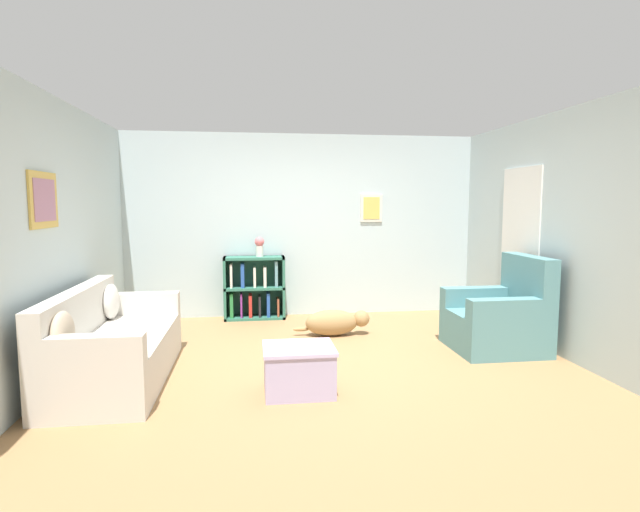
{
  "coord_description": "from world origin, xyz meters",
  "views": [
    {
      "loc": [
        -0.73,
        -4.95,
        1.63
      ],
      "look_at": [
        0.0,
        0.4,
        1.05
      ],
      "focal_mm": 28.0,
      "sensor_mm": 36.0,
      "label": 1
    }
  ],
  "objects_px": {
    "bookshelf": "(254,289)",
    "dog": "(335,322)",
    "coffee_table": "(299,368)",
    "vase": "(259,246)",
    "couch": "(111,347)",
    "recliner_chair": "(501,318)"
  },
  "relations": [
    {
      "from": "recliner_chair",
      "to": "couch",
      "type": "bearing_deg",
      "value": -173.89
    },
    {
      "from": "bookshelf",
      "to": "coffee_table",
      "type": "bearing_deg",
      "value": -82.73
    },
    {
      "from": "bookshelf",
      "to": "vase",
      "type": "distance_m",
      "value": 0.62
    },
    {
      "from": "bookshelf",
      "to": "dog",
      "type": "xyz_separation_m",
      "value": [
        0.98,
        -1.06,
        -0.26
      ]
    },
    {
      "from": "couch",
      "to": "dog",
      "type": "height_order",
      "value": "couch"
    },
    {
      "from": "recliner_chair",
      "to": "vase",
      "type": "height_order",
      "value": "vase"
    },
    {
      "from": "couch",
      "to": "coffee_table",
      "type": "distance_m",
      "value": 1.76
    },
    {
      "from": "bookshelf",
      "to": "dog",
      "type": "height_order",
      "value": "bookshelf"
    },
    {
      "from": "recliner_chair",
      "to": "vase",
      "type": "bearing_deg",
      "value": 144.46
    },
    {
      "from": "dog",
      "to": "bookshelf",
      "type": "bearing_deg",
      "value": 132.61
    },
    {
      "from": "coffee_table",
      "to": "dog",
      "type": "relative_size",
      "value": 0.64
    },
    {
      "from": "vase",
      "to": "bookshelf",
      "type": "bearing_deg",
      "value": 167.68
    },
    {
      "from": "vase",
      "to": "couch",
      "type": "bearing_deg",
      "value": -121.16
    },
    {
      "from": "couch",
      "to": "bookshelf",
      "type": "xyz_separation_m",
      "value": [
        1.31,
        2.32,
        0.11
      ]
    },
    {
      "from": "couch",
      "to": "vase",
      "type": "distance_m",
      "value": 2.79
    },
    {
      "from": "bookshelf",
      "to": "coffee_table",
      "type": "xyz_separation_m",
      "value": [
        0.36,
        -2.85,
        -0.2
      ]
    },
    {
      "from": "coffee_table",
      "to": "vase",
      "type": "height_order",
      "value": "vase"
    },
    {
      "from": "recliner_chair",
      "to": "dog",
      "type": "bearing_deg",
      "value": 154.38
    },
    {
      "from": "coffee_table",
      "to": "vase",
      "type": "bearing_deg",
      "value": 95.68
    },
    {
      "from": "coffee_table",
      "to": "dog",
      "type": "bearing_deg",
      "value": 71.09
    },
    {
      "from": "couch",
      "to": "recliner_chair",
      "type": "bearing_deg",
      "value": 6.11
    },
    {
      "from": "dog",
      "to": "vase",
      "type": "bearing_deg",
      "value": 130.6
    }
  ]
}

